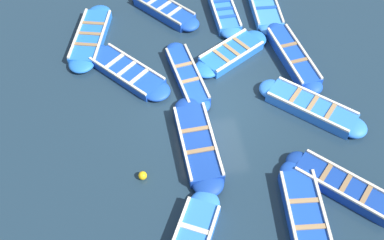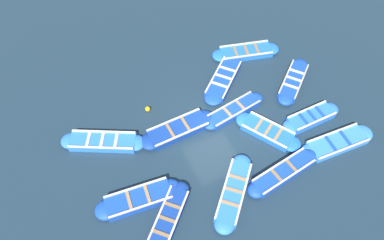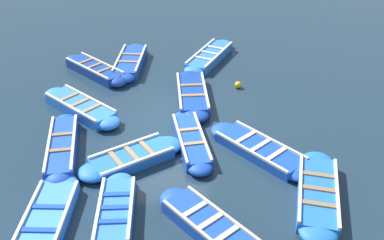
# 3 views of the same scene
# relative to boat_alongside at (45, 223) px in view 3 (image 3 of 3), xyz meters

# --- Properties ---
(ground_plane) EXTENTS (120.00, 120.00, 0.00)m
(ground_plane) POSITION_rel_boat_alongside_xyz_m (3.03, 4.82, -0.15)
(ground_plane) COLOR #1C303F
(boat_alongside) EXTENTS (1.18, 3.85, 0.36)m
(boat_alongside) POSITION_rel_boat_alongside_xyz_m (0.00, 0.00, 0.00)
(boat_alongside) COLOR #3884E0
(boat_alongside) RESTS_ON ground
(boat_broadside) EXTENTS (1.16, 3.88, 0.44)m
(boat_broadside) POSITION_rel_boat_alongside_xyz_m (3.81, 6.42, 0.04)
(boat_broadside) COLOR navy
(boat_broadside) RESTS_ON ground
(boat_stern_in) EXTENTS (1.27, 3.80, 0.45)m
(boat_stern_in) POSITION_rel_boat_alongside_xyz_m (1.27, 9.35, 0.04)
(boat_stern_in) COLOR #1947B7
(boat_stern_in) RESTS_ON ground
(boat_near_quay) EXTENTS (2.86, 3.21, 0.42)m
(boat_near_quay) POSITION_rel_boat_alongside_xyz_m (4.05, -0.29, 0.03)
(boat_near_quay) COLOR #1947B7
(boat_near_quay) RESTS_ON ground
(boat_drifting) EXTENTS (3.33, 2.53, 0.38)m
(boat_drifting) POSITION_rel_boat_alongside_xyz_m (1.91, 2.60, 0.01)
(boat_drifting) COLOR blue
(boat_drifting) RESTS_ON ground
(boat_bow_out) EXTENTS (3.37, 3.23, 0.44)m
(boat_bow_out) POSITION_rel_boat_alongside_xyz_m (-0.15, 5.58, 0.04)
(boat_bow_out) COLOR blue
(boat_bow_out) RESTS_ON ground
(boat_far_corner) EXTENTS (2.59, 3.91, 0.41)m
(boat_far_corner) POSITION_rel_boat_alongside_xyz_m (4.66, 9.86, 0.03)
(boat_far_corner) COLOR blue
(boat_far_corner) RESTS_ON ground
(boat_end_of_row) EXTENTS (1.28, 3.61, 0.38)m
(boat_end_of_row) POSITION_rel_boat_alongside_xyz_m (3.69, 3.46, 0.01)
(boat_end_of_row) COLOR #1947B7
(boat_end_of_row) RESTS_ON ground
(boat_centre) EXTENTS (1.87, 3.93, 0.38)m
(boat_centre) POSITION_rel_boat_alongside_xyz_m (7.00, 0.87, 0.01)
(boat_centre) COLOR blue
(boat_centre) RESTS_ON ground
(boat_outer_left) EXTENTS (1.28, 3.87, 0.45)m
(boat_outer_left) POSITION_rel_boat_alongside_xyz_m (-0.26, 3.16, 0.04)
(boat_outer_left) COLOR #1947B7
(boat_outer_left) RESTS_ON ground
(boat_outer_right) EXTENTS (0.93, 3.16, 0.42)m
(boat_outer_right) POSITION_rel_boat_alongside_xyz_m (1.70, 0.27, 0.03)
(boat_outer_right) COLOR blue
(boat_outer_right) RESTS_ON ground
(boat_mid_row) EXTENTS (3.23, 3.48, 0.36)m
(boat_mid_row) POSITION_rel_boat_alongside_xyz_m (5.77, 2.93, -0.00)
(boat_mid_row) COLOR #1947B7
(boat_mid_row) RESTS_ON ground
(boat_tucked) EXTENTS (3.16, 3.16, 0.44)m
(boat_tucked) POSITION_rel_boat_alongside_xyz_m (-0.12, 8.62, 0.04)
(boat_tucked) COLOR navy
(boat_tucked) RESTS_ON ground
(buoy_orange_near) EXTENTS (0.26, 0.26, 0.26)m
(buoy_orange_near) POSITION_rel_boat_alongside_xyz_m (5.61, 7.27, -0.02)
(buoy_orange_near) COLOR #EAB214
(buoy_orange_near) RESTS_ON ground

